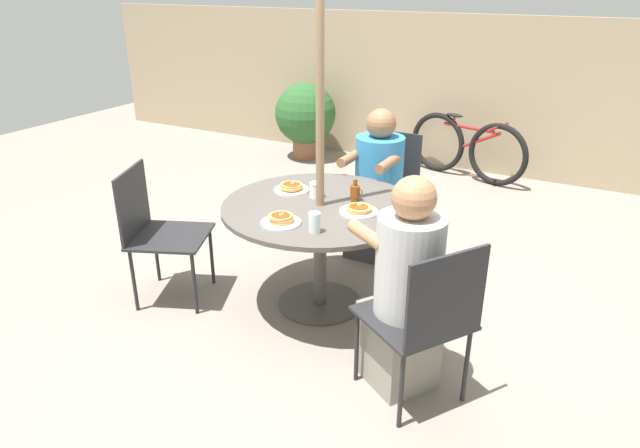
{
  "coord_description": "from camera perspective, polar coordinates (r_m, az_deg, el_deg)",
  "views": [
    {
      "loc": [
        1.57,
        -2.92,
        2.04
      ],
      "look_at": [
        0.0,
        0.0,
        0.59
      ],
      "focal_mm": 32.0,
      "sensor_mm": 36.0,
      "label": 1
    }
  ],
  "objects": [
    {
      "name": "coffee_cup",
      "position": [
        3.67,
        -0.42,
        3.43
      ],
      "size": [
        0.08,
        0.08,
        0.1
      ],
      "color": "white",
      "rests_on": "patio_table"
    },
    {
      "name": "bicycle",
      "position": [
        6.37,
        14.46,
        7.43
      ],
      "size": [
        1.35,
        0.5,
        0.68
      ],
      "rotation": [
        0.0,
        0.0,
        -0.25
      ],
      "color": "black",
      "rests_on": "ground"
    },
    {
      "name": "pancake_plate_b",
      "position": [
        3.8,
        -2.88,
        3.63
      ],
      "size": [
        0.24,
        0.24,
        0.06
      ],
      "color": "white",
      "rests_on": "patio_table"
    },
    {
      "name": "patio_chair_north",
      "position": [
        3.9,
        -16.13,
        -0.21
      ],
      "size": [
        0.62,
        0.62,
        0.91
      ],
      "rotation": [
        0.0,
        0.0,
        -1.18
      ],
      "color": "#232326",
      "rests_on": "ground"
    },
    {
      "name": "ground_plane",
      "position": [
        3.89,
        -0.0,
        -7.93
      ],
      "size": [
        12.0,
        12.0,
        0.0
      ],
      "primitive_type": "plane",
      "color": "gray"
    },
    {
      "name": "drinking_glass_a",
      "position": [
        3.16,
        -0.54,
        0.16
      ],
      "size": [
        0.07,
        0.07,
        0.12
      ],
      "primitive_type": "cylinder",
      "color": "silver",
      "rests_on": "patio_table"
    },
    {
      "name": "back_fence",
      "position": [
        6.59,
        14.37,
        12.42
      ],
      "size": [
        10.0,
        0.06,
        1.67
      ],
      "primitive_type": "cube",
      "color": "tan",
      "rests_on": "ground"
    },
    {
      "name": "patio_chair_east",
      "position": [
        2.85,
        10.54,
        -8.92
      ],
      "size": [
        0.66,
        0.66,
        0.91
      ],
      "rotation": [
        0.0,
        0.0,
        0.99
      ],
      "color": "#232326",
      "rests_on": "ground"
    },
    {
      "name": "potted_shrub",
      "position": [
        6.86,
        -1.47,
        10.8
      ],
      "size": [
        0.72,
        0.72,
        0.9
      ],
      "color": "brown",
      "rests_on": "ground"
    },
    {
      "name": "pancake_plate_c",
      "position": [
        3.46,
        3.92,
        1.43
      ],
      "size": [
        0.24,
        0.24,
        0.05
      ],
      "color": "white",
      "rests_on": "patio_table"
    },
    {
      "name": "diner_east",
      "position": [
        2.96,
        8.42,
        -6.94
      ],
      "size": [
        0.55,
        0.52,
        1.19
      ],
      "rotation": [
        0.0,
        0.0,
        0.99
      ],
      "color": "gray",
      "rests_on": "ground"
    },
    {
      "name": "syrup_bottle",
      "position": [
        3.62,
        3.54,
        3.18
      ],
      "size": [
        0.08,
        0.06,
        0.14
      ],
      "color": "brown",
      "rests_on": "patio_table"
    },
    {
      "name": "diner_south",
      "position": [
        4.4,
        5.71,
        3.35
      ],
      "size": [
        0.37,
        0.54,
        1.15
      ],
      "rotation": [
        0.0,
        0.0,
        -3.15
      ],
      "color": "#3D3D42",
      "rests_on": "ground"
    },
    {
      "name": "umbrella_pole",
      "position": [
        3.41,
        -0.0,
        10.06
      ],
      "size": [
        0.05,
        0.05,
        2.47
      ],
      "primitive_type": "cylinder",
      "color": "#846B4C",
      "rests_on": "ground"
    },
    {
      "name": "patio_table",
      "position": [
        3.61,
        -0.0,
        0.35
      ],
      "size": [
        1.24,
        1.24,
        0.72
      ],
      "color": "#4C4742",
      "rests_on": "ground"
    },
    {
      "name": "patio_chair_south",
      "position": [
        4.56,
        6.63,
        4.07
      ],
      "size": [
        0.48,
        0.48,
        0.91
      ],
      "rotation": [
        0.0,
        0.0,
        -3.15
      ],
      "color": "#232326",
      "rests_on": "ground"
    },
    {
      "name": "pancake_plate_a",
      "position": [
        3.3,
        -3.9,
        0.41
      ],
      "size": [
        0.24,
        0.24,
        0.06
      ],
      "color": "white",
      "rests_on": "patio_table"
    }
  ]
}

